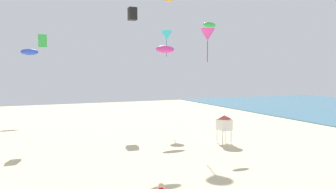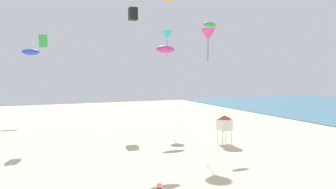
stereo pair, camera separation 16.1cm
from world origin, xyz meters
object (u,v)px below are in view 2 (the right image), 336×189
at_px(kite_black_box, 133,14).
at_px(kite_green_box, 43,41).
at_px(lifeguard_stand, 224,123).
at_px(kite_blue_parafoil, 31,52).
at_px(kite_magenta_parafoil, 166,49).
at_px(kite_cyan_delta, 167,36).
at_px(kite_green_parafoil, 210,25).
at_px(kite_magenta_delta, 208,35).

bearing_deg(kite_black_box, kite_green_box, -158.72).
relative_size(lifeguard_stand, kite_blue_parafoil, 1.15).
bearing_deg(kite_magenta_parafoil, kite_cyan_delta, 64.94).
height_order(lifeguard_stand, kite_green_parafoil, kite_green_parafoil).
relative_size(kite_cyan_delta, kite_magenta_delta, 0.81).
xyz_separation_m(kite_black_box, kite_magenta_delta, (6.97, -5.59, -2.73)).
relative_size(kite_blue_parafoil, kite_magenta_parafoil, 1.09).
distance_m(kite_blue_parafoil, kite_cyan_delta, 19.04).
bearing_deg(kite_magenta_delta, kite_cyan_delta, 138.13).
height_order(kite_black_box, kite_magenta_delta, kite_black_box).
height_order(kite_green_box, kite_cyan_delta, kite_cyan_delta).
bearing_deg(lifeguard_stand, kite_green_box, 139.00).
distance_m(kite_cyan_delta, kite_green_parafoil, 8.25).
distance_m(kite_black_box, kite_cyan_delta, 4.89).
distance_m(kite_black_box, kite_magenta_delta, 9.34).
bearing_deg(kite_magenta_delta, kite_green_box, 174.38).
bearing_deg(kite_magenta_delta, kite_black_box, 141.28).
bearing_deg(kite_green_box, kite_magenta_delta, -5.62).
distance_m(kite_magenta_parafoil, kite_magenta_delta, 5.71).
relative_size(kite_blue_parafoil, kite_black_box, 1.50).
distance_m(kite_cyan_delta, kite_magenta_parafoil, 4.63).
bearing_deg(kite_magenta_delta, kite_blue_parafoil, 140.32).
bearing_deg(kite_black_box, kite_blue_parafoil, 139.74).
height_order(kite_blue_parafoil, kite_green_box, kite_green_box).
height_order(lifeguard_stand, kite_cyan_delta, kite_cyan_delta).
distance_m(lifeguard_stand, kite_green_box, 18.62).
bearing_deg(kite_magenta_parafoil, kite_blue_parafoil, 129.31).
bearing_deg(kite_green_parafoil, kite_cyan_delta, 95.74).
distance_m(kite_cyan_delta, kite_magenta_delta, 4.83).
relative_size(kite_green_parafoil, kite_magenta_delta, 0.36).
relative_size(lifeguard_stand, kite_green_parafoil, 1.90).
relative_size(kite_blue_parafoil, kite_green_box, 1.85).
relative_size(kite_magenta_parafoil, kite_magenta_delta, 0.55).
distance_m(kite_black_box, kite_magenta_parafoil, 7.84).
bearing_deg(kite_cyan_delta, kite_blue_parafoil, 140.87).
height_order(kite_green_box, kite_green_parafoil, kite_green_parafoil).
bearing_deg(kite_green_box, kite_black_box, 21.28).
bearing_deg(kite_magenta_parafoil, lifeguard_stand, -62.63).
bearing_deg(kite_green_parafoil, lifeguard_stand, -72.09).
relative_size(lifeguard_stand, kite_cyan_delta, 0.86).
relative_size(lifeguard_stand, kite_magenta_delta, 0.69).
bearing_deg(kite_cyan_delta, kite_magenta_parafoil, -115.06).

